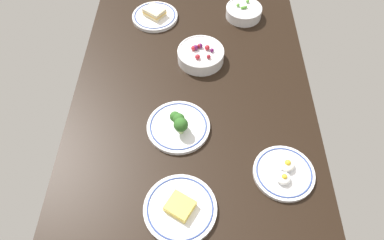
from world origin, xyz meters
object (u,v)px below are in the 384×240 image
(plate_broccoli, at_px, (179,126))
(plate_eggs, at_px, (284,172))
(bowl_berries, at_px, (201,55))
(plate_sandwich, at_px, (155,16))
(plate_cheese, at_px, (180,208))
(bowl_peas, at_px, (244,12))

(plate_broccoli, height_order, plate_eggs, plate_broccoli)
(plate_broccoli, distance_m, bowl_berries, 0.32)
(plate_broccoli, bearing_deg, plate_sandwich, -167.70)
(bowl_berries, bearing_deg, plate_cheese, -5.27)
(plate_sandwich, xyz_separation_m, bowl_peas, (-0.02, 0.37, 0.01))
(plate_broccoli, xyz_separation_m, plate_cheese, (0.28, 0.02, -0.01))
(bowl_peas, bearing_deg, bowl_berries, -34.33)
(bowl_berries, distance_m, bowl_peas, 0.32)
(bowl_berries, bearing_deg, plate_broccoli, -12.50)
(bowl_berries, xyz_separation_m, plate_sandwich, (-0.24, -0.19, -0.01))
(plate_sandwich, xyz_separation_m, plate_cheese, (0.84, 0.14, -0.00))
(bowl_peas, bearing_deg, plate_eggs, 5.54)
(plate_sandwich, bearing_deg, bowl_berries, 38.40)
(bowl_peas, bearing_deg, plate_cheese, -15.28)
(bowl_berries, height_order, bowl_peas, bowl_berries)
(plate_eggs, bearing_deg, bowl_berries, -152.26)
(plate_broccoli, xyz_separation_m, bowl_peas, (-0.58, 0.25, 0.01))
(bowl_berries, distance_m, plate_eggs, 0.54)
(plate_eggs, distance_m, bowl_peas, 0.74)
(plate_sandwich, height_order, bowl_peas, bowl_peas)
(plate_sandwich, distance_m, bowl_peas, 0.37)
(bowl_berries, xyz_separation_m, bowl_peas, (-0.26, 0.18, -0.00))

